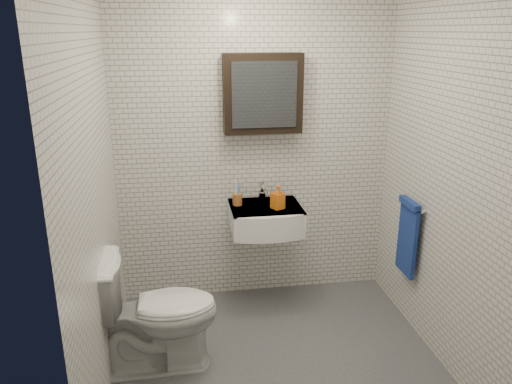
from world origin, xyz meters
TOP-DOWN VIEW (x-y plane):
  - ground at (0.00, 0.00)m, footprint 2.20×2.00m
  - room_shell at (0.00, 0.00)m, footprint 2.22×2.02m
  - washbasin at (0.05, 0.73)m, footprint 0.55×0.50m
  - faucet at (0.05, 0.93)m, footprint 0.06×0.20m
  - mirror_cabinet at (0.05, 0.93)m, footprint 0.60×0.15m
  - towel_rail at (1.04, 0.35)m, footprint 0.09×0.30m
  - toothbrush_cup at (-0.16, 0.83)m, footprint 0.08×0.08m
  - soap_bottle at (0.13, 0.70)m, footprint 0.12×0.12m
  - toilet at (-0.80, 0.08)m, footprint 0.81×0.47m

SIDE VIEW (x-z plane):
  - ground at x=0.00m, z-range 0.00..0.01m
  - toilet at x=-0.80m, z-range 0.00..0.82m
  - towel_rail at x=1.04m, z-range 0.43..1.01m
  - washbasin at x=0.05m, z-range 0.66..0.86m
  - toothbrush_cup at x=-0.16m, z-range 0.80..1.00m
  - faucet at x=0.05m, z-range 0.84..0.99m
  - soap_bottle at x=0.13m, z-range 0.85..1.04m
  - room_shell at x=0.00m, z-range 0.21..2.72m
  - mirror_cabinet at x=0.05m, z-range 1.40..2.00m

